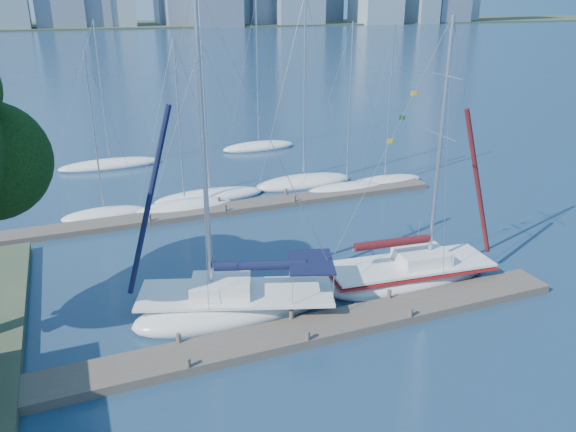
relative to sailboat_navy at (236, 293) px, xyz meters
name	(u,v)px	position (x,y,z in m)	size (l,w,h in m)	color
ground	(299,337)	(1.95, -2.85, -1.09)	(700.00, 700.00, 0.00)	navy
near_dock	(299,333)	(1.95, -2.85, -0.89)	(26.00, 2.00, 0.40)	brown
far_dock	(236,207)	(3.95, 13.15, -0.91)	(30.00, 1.80, 0.36)	brown
far_shore	(69,26)	(1.95, 317.15, -1.09)	(800.00, 100.00, 1.50)	#38472D
sailboat_navy	(236,293)	(0.00, 0.00, 0.00)	(10.00, 6.02, 14.94)	white
sailboat_maroon	(410,264)	(9.15, -0.30, -0.09)	(9.32, 3.82, 13.60)	white
bg_boat_0	(104,214)	(-4.63, 15.02, -0.86)	(5.79, 3.99, 11.06)	white
bg_boat_1	(185,207)	(0.66, 14.40, -0.83)	(6.93, 3.86, 11.76)	white
bg_boat_2	(210,196)	(2.79, 15.96, -0.85)	(8.26, 3.34, 11.38)	white
bg_boat_3	(303,182)	(10.39, 16.44, -0.79)	(8.22, 4.16, 14.49)	white
bg_boat_4	(346,188)	(12.87, 13.96, -0.86)	(6.93, 2.83, 12.50)	white
bg_boat_5	(385,181)	(16.47, 14.40, -0.85)	(6.75, 4.20, 12.41)	white
bg_boat_6	(110,164)	(-3.14, 27.27, -0.84)	(8.79, 3.39, 12.45)	white
bg_boat_7	(259,146)	(10.83, 28.49, -0.81)	(7.48, 4.56, 13.86)	white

